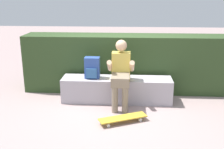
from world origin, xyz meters
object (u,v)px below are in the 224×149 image
object	(u,v)px
bench_main	(117,90)
skateboard_near_person	(123,118)
person_skater	(121,72)
backpack_on_bench	(92,68)

from	to	relation	value
bench_main	skateboard_near_person	bearing A→B (deg)	-81.02
person_skater	backpack_on_bench	world-z (taller)	person_skater
skateboard_near_person	backpack_on_bench	xyz separation A→B (m)	(-0.61, 0.91, 0.58)
bench_main	person_skater	distance (m)	0.49
person_skater	backpack_on_bench	bearing A→B (deg)	159.30
person_skater	skateboard_near_person	xyz separation A→B (m)	(0.06, -0.70, -0.59)
bench_main	person_skater	xyz separation A→B (m)	(0.08, -0.22, 0.43)
skateboard_near_person	backpack_on_bench	world-z (taller)	backpack_on_bench
person_skater	backpack_on_bench	size ratio (longest dim) A/B	3.04
bench_main	backpack_on_bench	distance (m)	0.63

